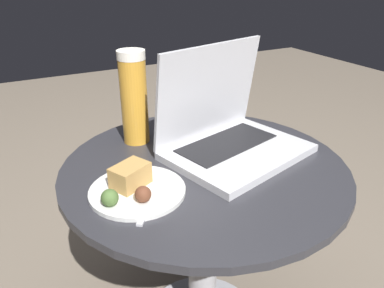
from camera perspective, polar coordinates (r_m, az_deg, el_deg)
The scene contains 6 objects.
table at distance 0.95m, azimuth 1.77°, elevation -10.80°, with size 0.66×0.66×0.54m.
napkin at distance 0.80m, azimuth -8.57°, elevation -6.22°, with size 0.18×0.15×0.00m.
laptop at distance 0.92m, azimuth 5.43°, elevation 1.97°, with size 0.37×0.32×0.26m.
beer_glass at distance 0.95m, azimuth -8.85°, elevation 6.98°, with size 0.07×0.07×0.24m.
snack_plate at distance 0.77m, azimuth -8.84°, elevation -6.45°, with size 0.20×0.20×0.05m.
fork at distance 0.76m, azimuth -6.13°, elevation -7.84°, with size 0.11×0.14×0.00m.
Camera 1 is at (-0.38, -0.66, 0.96)m, focal length 35.00 mm.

